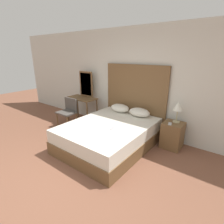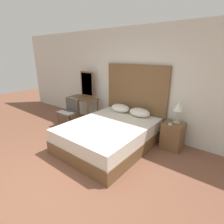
{
  "view_description": "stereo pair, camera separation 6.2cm",
  "coord_description": "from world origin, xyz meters",
  "px_view_note": "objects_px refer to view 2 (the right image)",
  "views": [
    {
      "loc": [
        2.16,
        -1.35,
        2.07
      ],
      "look_at": [
        -0.09,
        1.6,
        0.81
      ],
      "focal_mm": 28.0,
      "sensor_mm": 36.0,
      "label": 1
    },
    {
      "loc": [
        2.21,
        -1.31,
        2.07
      ],
      "look_at": [
        -0.09,
        1.6,
        0.81
      ],
      "focal_mm": 28.0,
      "sensor_mm": 36.0,
      "label": 2
    }
  ],
  "objects_px": {
    "phone_on_bed": "(112,128)",
    "chair": "(69,110)",
    "phone_on_nightstand": "(170,124)",
    "vanity_desk": "(83,102)",
    "bed": "(109,135)",
    "nightstand": "(173,136)",
    "table_lamp": "(178,108)"
  },
  "relations": [
    {
      "from": "nightstand",
      "to": "vanity_desk",
      "type": "bearing_deg",
      "value": -177.79
    },
    {
      "from": "phone_on_bed",
      "to": "nightstand",
      "type": "bearing_deg",
      "value": 46.6
    },
    {
      "from": "chair",
      "to": "phone_on_bed",
      "type": "bearing_deg",
      "value": -11.88
    },
    {
      "from": "phone_on_bed",
      "to": "table_lamp",
      "type": "bearing_deg",
      "value": 48.35
    },
    {
      "from": "phone_on_bed",
      "to": "vanity_desk",
      "type": "height_order",
      "value": "vanity_desk"
    },
    {
      "from": "bed",
      "to": "vanity_desk",
      "type": "bearing_deg",
      "value": 156.23
    },
    {
      "from": "vanity_desk",
      "to": "bed",
      "type": "bearing_deg",
      "value": -23.77
    },
    {
      "from": "vanity_desk",
      "to": "table_lamp",
      "type": "bearing_deg",
      "value": 3.93
    },
    {
      "from": "bed",
      "to": "table_lamp",
      "type": "height_order",
      "value": "table_lamp"
    },
    {
      "from": "bed",
      "to": "chair",
      "type": "distance_m",
      "value": 1.73
    },
    {
      "from": "phone_on_bed",
      "to": "table_lamp",
      "type": "height_order",
      "value": "table_lamp"
    },
    {
      "from": "phone_on_bed",
      "to": "phone_on_nightstand",
      "type": "xyz_separation_m",
      "value": [
        0.9,
        0.9,
        0.04
      ]
    },
    {
      "from": "nightstand",
      "to": "table_lamp",
      "type": "bearing_deg",
      "value": 76.67
    },
    {
      "from": "phone_on_bed",
      "to": "nightstand",
      "type": "distance_m",
      "value": 1.41
    },
    {
      "from": "table_lamp",
      "to": "phone_on_nightstand",
      "type": "height_order",
      "value": "table_lamp"
    },
    {
      "from": "nightstand",
      "to": "chair",
      "type": "distance_m",
      "value": 2.93
    },
    {
      "from": "vanity_desk",
      "to": "chair",
      "type": "height_order",
      "value": "chair"
    },
    {
      "from": "phone_on_bed",
      "to": "chair",
      "type": "relative_size",
      "value": 0.2
    },
    {
      "from": "phone_on_bed",
      "to": "table_lamp",
      "type": "xyz_separation_m",
      "value": [
        0.97,
        1.09,
        0.38
      ]
    },
    {
      "from": "nightstand",
      "to": "phone_on_nightstand",
      "type": "relative_size",
      "value": 3.65
    },
    {
      "from": "nightstand",
      "to": "phone_on_bed",
      "type": "bearing_deg",
      "value": -133.4
    },
    {
      "from": "nightstand",
      "to": "phone_on_nightstand",
      "type": "distance_m",
      "value": 0.33
    },
    {
      "from": "nightstand",
      "to": "chair",
      "type": "relative_size",
      "value": 0.72
    },
    {
      "from": "bed",
      "to": "table_lamp",
      "type": "xyz_separation_m",
      "value": [
        1.19,
        0.92,
        0.67
      ]
    },
    {
      "from": "vanity_desk",
      "to": "phone_on_nightstand",
      "type": "bearing_deg",
      "value": 0.01
    },
    {
      "from": "bed",
      "to": "phone_on_nightstand",
      "type": "relative_size",
      "value": 13.15
    },
    {
      "from": "phone_on_nightstand",
      "to": "table_lamp",
      "type": "bearing_deg",
      "value": 70.1
    },
    {
      "from": "phone_on_bed",
      "to": "vanity_desk",
      "type": "distance_m",
      "value": 2.08
    },
    {
      "from": "nightstand",
      "to": "table_lamp",
      "type": "relative_size",
      "value": 1.27
    },
    {
      "from": "bed",
      "to": "vanity_desk",
      "type": "xyz_separation_m",
      "value": [
        -1.66,
        0.73,
        0.35
      ]
    },
    {
      "from": "phone_on_nightstand",
      "to": "vanity_desk",
      "type": "xyz_separation_m",
      "value": [
        -2.77,
        -0.0,
        0.03
      ]
    },
    {
      "from": "nightstand",
      "to": "chair",
      "type": "height_order",
      "value": "chair"
    }
  ]
}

